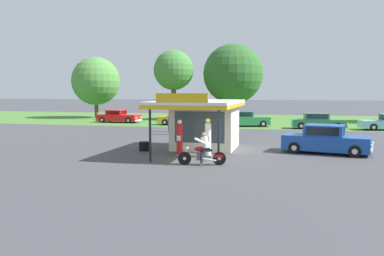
% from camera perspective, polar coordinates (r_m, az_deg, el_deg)
% --- Properties ---
extents(ground_plane, '(300.00, 300.00, 0.00)m').
position_cam_1_polar(ground_plane, '(20.42, 1.59, -4.71)').
color(ground_plane, '#424247').
extents(grass_verge_strip, '(120.00, 24.00, 0.01)m').
position_cam_1_polar(grass_verge_strip, '(49.97, 8.80, 1.13)').
color(grass_verge_strip, '#477A33').
rests_on(grass_verge_strip, ground).
extents(service_station_kiosk, '(4.39, 7.89, 3.45)m').
position_cam_1_polar(service_station_kiosk, '(24.33, 1.77, 1.04)').
color(service_station_kiosk, silver).
rests_on(service_station_kiosk, ground).
extents(gas_pump_nearside, '(0.44, 0.44, 2.00)m').
position_cam_1_polar(gas_pump_nearside, '(21.87, -1.79, -1.63)').
color(gas_pump_nearside, slate).
rests_on(gas_pump_nearside, ground).
extents(gas_pump_offside, '(0.44, 0.44, 2.08)m').
position_cam_1_polar(gas_pump_offside, '(21.50, 2.29, -1.63)').
color(gas_pump_offside, slate).
rests_on(gas_pump_offside, ground).
extents(motorcycle_with_rider, '(2.28, 0.79, 1.58)m').
position_cam_1_polar(motorcycle_with_rider, '(19.17, 1.55, -3.39)').
color(motorcycle_with_rider, black).
rests_on(motorcycle_with_rider, ground).
extents(featured_classic_sedan, '(5.19, 2.93, 1.63)m').
position_cam_1_polar(featured_classic_sedan, '(24.09, 18.59, -1.68)').
color(featured_classic_sedan, '#19479E').
rests_on(featured_classic_sedan, ground).
extents(parked_car_back_row_far_right, '(5.12, 3.11, 1.53)m').
position_cam_1_polar(parked_car_back_row_far_right, '(40.80, 7.61, 1.22)').
color(parked_car_back_row_far_right, '#2D844C').
rests_on(parked_car_back_row_far_right, ground).
extents(parked_car_back_row_left, '(5.34, 2.00, 1.47)m').
position_cam_1_polar(parked_car_back_row_left, '(41.91, -1.35, 1.34)').
color(parked_car_back_row_left, gold).
rests_on(parked_car_back_row_left, ground).
extents(parked_car_back_row_centre_left, '(5.07, 2.21, 1.41)m').
position_cam_1_polar(parked_car_back_row_centre_left, '(46.43, -10.47, 1.59)').
color(parked_car_back_row_centre_left, red).
rests_on(parked_car_back_row_centre_left, ground).
extents(parked_car_back_row_right, '(5.15, 2.10, 1.49)m').
position_cam_1_polar(parked_car_back_row_right, '(39.61, 17.56, 0.88)').
color(parked_car_back_row_right, '#2D844C').
rests_on(parked_car_back_row_right, ground).
extents(bystander_strolling_foreground, '(0.37, 0.37, 1.68)m').
position_cam_1_polar(bystander_strolling_foreground, '(32.80, -3.05, 0.63)').
color(bystander_strolling_foreground, black).
rests_on(bystander_strolling_foreground, ground).
extents(bystander_leaning_by_kiosk, '(0.34, 0.34, 1.67)m').
position_cam_1_polar(bystander_leaning_by_kiosk, '(34.09, 5.60, 0.76)').
color(bystander_leaning_by_kiosk, '#2D3351').
rests_on(bystander_leaning_by_kiosk, ground).
extents(bystander_standing_back_lot, '(0.34, 0.34, 1.48)m').
position_cam_1_polar(bystander_standing_back_lot, '(35.26, -3.23, 0.76)').
color(bystander_standing_back_lot, black).
rests_on(bystander_standing_back_lot, ground).
extents(tree_oak_centre, '(6.43, 6.43, 8.15)m').
position_cam_1_polar(tree_oak_centre, '(55.30, -13.47, 6.40)').
color(tree_oak_centre, brown).
rests_on(tree_oak_centre, ground).
extents(tree_oak_distant_spare, '(4.93, 4.94, 8.64)m').
position_cam_1_polar(tree_oak_distant_spare, '(49.89, -2.78, 8.09)').
color(tree_oak_distant_spare, brown).
rests_on(tree_oak_distant_spare, ground).
extents(tree_oak_far_left, '(7.47, 7.47, 9.46)m').
position_cam_1_polar(tree_oak_far_left, '(50.40, 5.89, 7.70)').
color(tree_oak_far_left, brown).
rests_on(tree_oak_far_left, ground).
extents(spare_tire_stack, '(0.60, 0.60, 0.54)m').
position_cam_1_polar(spare_tire_stack, '(23.96, -6.86, -2.62)').
color(spare_tire_stack, black).
rests_on(spare_tire_stack, ground).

